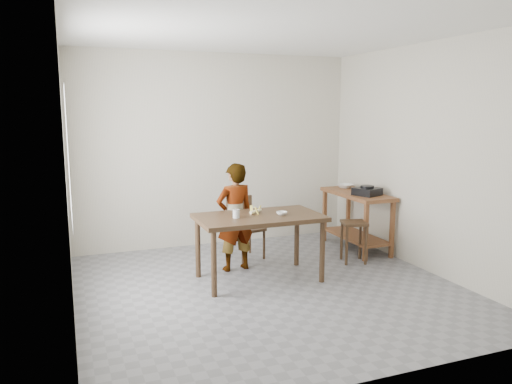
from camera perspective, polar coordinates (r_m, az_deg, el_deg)
name	(u,v)px	position (r m, az deg, el deg)	size (l,w,h in m)	color
floor	(269,290)	(5.55, 1.51, -11.09)	(4.00, 4.00, 0.04)	slate
ceiling	(270,29)	(5.25, 1.65, 18.13)	(4.00, 4.00, 0.04)	white
wall_back	(215,150)	(7.13, -4.69, 4.78)	(4.00, 0.04, 2.70)	beige
wall_front	(385,196)	(3.47, 14.49, -0.44)	(4.00, 0.04, 2.70)	beige
wall_left	(63,174)	(4.83, -21.15, 1.95)	(0.04, 4.00, 2.70)	beige
wall_right	(426,158)	(6.28, 18.88, 3.68)	(0.04, 4.00, 2.70)	beige
window_pane	(68,155)	(5.01, -20.69, 3.96)	(0.02, 1.10, 1.30)	white
dining_table	(259,248)	(5.69, 0.36, -6.38)	(1.40, 0.80, 0.75)	#3D2919
prep_counter	(356,221)	(7.05, 11.39, -3.24)	(0.50, 1.20, 0.80)	brown
child	(235,217)	(5.98, -2.44, -2.89)	(0.47, 0.31, 1.30)	white
dining_chair	(246,228)	(6.50, -1.10, -4.17)	(0.38, 0.38, 0.79)	#3D2919
stool	(354,242)	(6.48, 11.09, -5.61)	(0.30, 0.30, 0.53)	#3D2919
glass_tumbler	(236,214)	(5.46, -2.28, -2.50)	(0.07, 0.07, 0.09)	silver
small_bowl	(282,213)	(5.63, 2.95, -2.43)	(0.12, 0.12, 0.04)	silver
banana	(256,211)	(5.69, -0.03, -2.17)	(0.18, 0.12, 0.06)	gold
serving_bowl	(345,186)	(7.33, 10.17, 0.68)	(0.22, 0.22, 0.06)	silver
gas_burner	(367,191)	(6.76, 12.58, 0.06)	(0.30, 0.30, 0.10)	black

